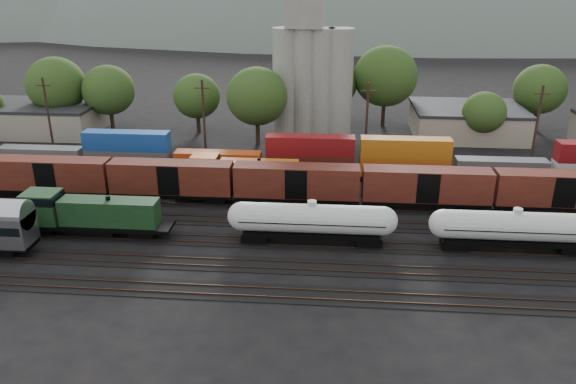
# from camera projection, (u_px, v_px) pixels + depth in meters

# --- Properties ---
(ground) EXTENTS (600.00, 600.00, 0.00)m
(ground) POSITION_uv_depth(u_px,v_px,m) (268.00, 222.00, 64.33)
(ground) COLOR black
(tracks) EXTENTS (180.00, 33.20, 0.20)m
(tracks) POSITION_uv_depth(u_px,v_px,m) (268.00, 222.00, 64.31)
(tracks) COLOR black
(tracks) RESTS_ON ground
(green_locomotive) EXTENTS (17.51, 3.09, 4.64)m
(green_locomotive) POSITION_uv_depth(u_px,v_px,m) (82.00, 213.00, 60.21)
(green_locomotive) COLOR black
(green_locomotive) RESTS_ON ground
(tank_car_a) EXTENTS (17.69, 3.17, 4.64)m
(tank_car_a) POSITION_uv_depth(u_px,v_px,m) (312.00, 220.00, 58.28)
(tank_car_a) COLOR silver
(tank_car_a) RESTS_ON ground
(tank_car_b) EXTENTS (17.28, 3.09, 4.53)m
(tank_car_b) POSITION_uv_depth(u_px,v_px,m) (515.00, 228.00, 56.72)
(tank_car_b) COLOR silver
(tank_car_b) RESTS_ON ground
(orange_locomotive) EXTENTS (16.96, 2.83, 4.24)m
(orange_locomotive) POSITION_uv_depth(u_px,v_px,m) (237.00, 171.00, 73.05)
(orange_locomotive) COLOR black
(orange_locomotive) RESTS_ON ground
(boxcar_string) EXTENTS (184.40, 2.90, 4.20)m
(boxcar_string) POSITION_uv_depth(u_px,v_px,m) (361.00, 184.00, 66.96)
(boxcar_string) COLOR black
(boxcar_string) RESTS_ON ground
(container_wall) EXTENTS (160.00, 2.60, 5.80)m
(container_wall) POSITION_uv_depth(u_px,v_px,m) (290.00, 158.00, 77.05)
(container_wall) COLOR black
(container_wall) RESTS_ON ground
(grain_silo) EXTENTS (13.40, 5.00, 29.00)m
(grain_silo) POSITION_uv_depth(u_px,v_px,m) (311.00, 70.00, 93.12)
(grain_silo) COLOR gray
(grain_silo) RESTS_ON ground
(industrial_sheds) EXTENTS (119.38, 17.26, 5.10)m
(industrial_sheds) POSITION_uv_depth(u_px,v_px,m) (330.00, 122.00, 95.44)
(industrial_sheds) COLOR #9E937F
(industrial_sheds) RESTS_ON ground
(tree_band) EXTENTS (163.25, 23.47, 14.41)m
(tree_band) POSITION_uv_depth(u_px,v_px,m) (300.00, 90.00, 95.90)
(tree_band) COLOR black
(tree_band) RESTS_ON ground
(utility_poles) EXTENTS (122.20, 0.36, 12.00)m
(utility_poles) POSITION_uv_depth(u_px,v_px,m) (284.00, 120.00, 82.33)
(utility_poles) COLOR black
(utility_poles) RESTS_ON ground
(distant_hills) EXTENTS (860.00, 286.00, 130.00)m
(distant_hills) POSITION_uv_depth(u_px,v_px,m) (365.00, 59.00, 310.43)
(distant_hills) COLOR #59665B
(distant_hills) RESTS_ON ground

